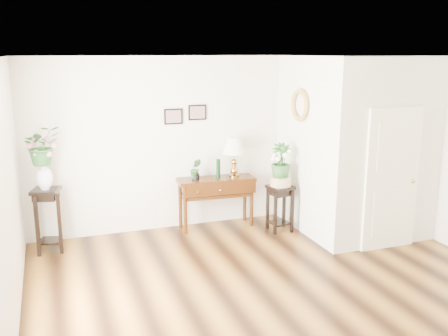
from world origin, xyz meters
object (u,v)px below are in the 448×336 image
table_lamp (234,156)px  plant_stand_b (280,208)px  console_table (216,203)px  plant_stand_a (48,220)px

table_lamp → plant_stand_b: bearing=-40.4°
table_lamp → plant_stand_b: table_lamp is taller
console_table → plant_stand_a: bearing=-173.0°
console_table → plant_stand_b: (0.92, -0.51, -0.04)m
console_table → table_lamp: (0.32, 0.00, 0.77)m
console_table → plant_stand_a: 2.64m
console_table → table_lamp: 0.83m
console_table → plant_stand_b: bearing=-25.5°
table_lamp → plant_stand_a: size_ratio=0.70×
console_table → plant_stand_a: size_ratio=1.34×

